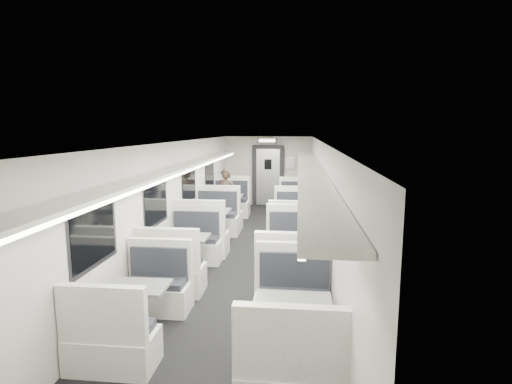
% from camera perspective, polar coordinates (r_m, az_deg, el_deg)
% --- Properties ---
extents(room, '(3.24, 12.24, 2.64)m').
position_cam_1_polar(room, '(7.99, -1.46, -1.51)').
color(room, black).
rests_on(room, ground).
extents(booth_left_a, '(1.13, 2.28, 1.22)m').
position_cam_1_polar(booth_left_a, '(11.44, -4.30, -2.36)').
color(booth_left_a, white).
rests_on(booth_left_a, room).
extents(booth_left_b, '(1.13, 2.29, 1.23)m').
position_cam_1_polar(booth_left_b, '(9.39, -6.65, -4.91)').
color(booth_left_b, white).
rests_on(booth_left_b, room).
extents(booth_left_c, '(1.04, 2.12, 1.13)m').
position_cam_1_polar(booth_left_c, '(7.48, -10.12, -8.88)').
color(booth_left_c, white).
rests_on(booth_left_c, room).
extents(booth_left_d, '(0.96, 1.96, 1.05)m').
position_cam_1_polar(booth_left_d, '(5.58, -16.51, -15.82)').
color(booth_left_d, white).
rests_on(booth_left_d, room).
extents(booth_right_a, '(1.08, 2.20, 1.18)m').
position_cam_1_polar(booth_right_a, '(11.60, 5.78, -2.30)').
color(booth_right_a, white).
rests_on(booth_right_a, room).
extents(booth_right_b, '(1.12, 2.27, 1.21)m').
position_cam_1_polar(booth_right_b, '(9.34, 5.70, -4.99)').
color(booth_right_b, white).
rests_on(booth_right_b, room).
extents(booth_right_c, '(1.13, 2.29, 1.23)m').
position_cam_1_polar(booth_right_c, '(6.89, 5.55, -10.10)').
color(booth_right_c, white).
rests_on(booth_right_c, room).
extents(booth_right_d, '(1.05, 2.14, 1.14)m').
position_cam_1_polar(booth_right_d, '(4.83, 5.28, -19.16)').
color(booth_right_d, white).
rests_on(booth_right_d, room).
extents(passenger, '(0.68, 0.56, 1.60)m').
position_cam_1_polar(passenger, '(10.98, -4.33, -0.77)').
color(passenger, black).
rests_on(passenger, room).
extents(window_a, '(0.02, 1.18, 0.84)m').
position_cam_1_polar(window_a, '(11.55, -6.61, 2.44)').
color(window_a, black).
rests_on(window_a, room).
extents(window_b, '(0.02, 1.18, 0.84)m').
position_cam_1_polar(window_b, '(9.43, -9.51, 0.90)').
color(window_b, black).
rests_on(window_b, room).
extents(window_c, '(0.02, 1.18, 0.84)m').
position_cam_1_polar(window_c, '(7.36, -14.07, -1.51)').
color(window_c, black).
rests_on(window_c, room).
extents(window_d, '(0.02, 1.18, 0.84)m').
position_cam_1_polar(window_d, '(5.40, -22.08, -5.71)').
color(window_d, black).
rests_on(window_d, room).
extents(luggage_rack_left, '(0.46, 10.40, 0.09)m').
position_cam_1_polar(luggage_rack_left, '(7.86, -10.81, 3.43)').
color(luggage_rack_left, white).
rests_on(luggage_rack_left, room).
extents(luggage_rack_right, '(0.46, 10.40, 0.09)m').
position_cam_1_polar(luggage_rack_right, '(7.53, 7.66, 3.27)').
color(luggage_rack_right, white).
rests_on(luggage_rack_right, room).
extents(vestibule_door, '(1.10, 0.13, 2.10)m').
position_cam_1_polar(vestibule_door, '(13.86, 1.73, 2.30)').
color(vestibule_door, black).
rests_on(vestibule_door, room).
extents(exit_sign, '(0.62, 0.12, 0.16)m').
position_cam_1_polar(exit_sign, '(13.28, 1.60, 7.38)').
color(exit_sign, black).
rests_on(exit_sign, room).
extents(wall_notice, '(0.32, 0.02, 0.40)m').
position_cam_1_polar(wall_notice, '(13.76, 4.86, 4.15)').
color(wall_notice, silver).
rests_on(wall_notice, room).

